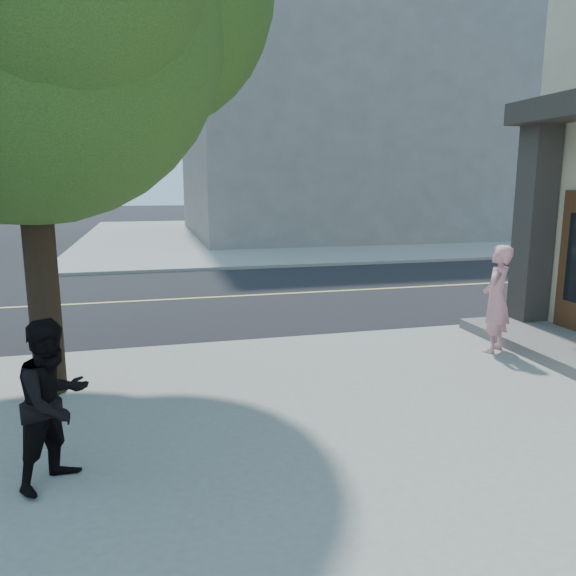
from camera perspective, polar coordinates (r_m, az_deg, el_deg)
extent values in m
plane|color=black|center=(10.26, -27.96, -7.05)|extent=(140.00, 140.00, 0.00)
cube|color=black|center=(14.53, -23.93, -1.72)|extent=(140.00, 9.00, 0.01)
cube|color=gray|center=(33.03, 5.20, 5.79)|extent=(29.00, 25.00, 0.12)
cube|color=slate|center=(10.29, 27.22, -5.72)|extent=(1.60, 4.00, 0.18)
cube|color=#35302B|center=(11.56, 24.39, 6.36)|extent=(0.55, 0.55, 4.20)
cube|color=slate|center=(33.81, 5.95, 17.88)|extent=(18.00, 16.00, 14.00)
imported|color=pink|center=(9.79, 20.99, -1.07)|extent=(0.79, 0.75, 1.82)
imported|color=black|center=(5.63, -23.30, -10.94)|extent=(0.97, 0.99, 1.61)
cylinder|color=black|center=(7.85, -24.61, 4.31)|extent=(0.41, 0.41, 4.10)
sphere|color=#365A1E|center=(8.06, -26.27, 23.96)|extent=(5.01, 5.01, 5.01)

